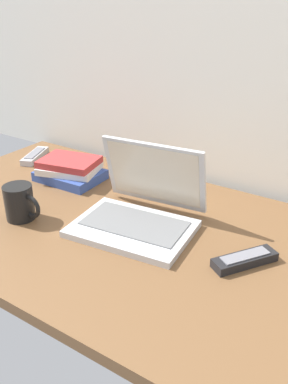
# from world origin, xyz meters

# --- Properties ---
(desk) EXTENTS (1.60, 0.76, 0.03)m
(desk) POSITION_xyz_m (0.00, 0.00, 0.01)
(desk) COLOR brown
(desk) RESTS_ON ground
(laptop) EXTENTS (0.33, 0.31, 0.21)m
(laptop) POSITION_xyz_m (-0.06, 0.03, 0.08)
(laptop) COLOR silver
(laptop) RESTS_ON desk
(coffee_mug) EXTENTS (0.12, 0.08, 0.10)m
(coffee_mug) POSITION_xyz_m (-0.36, -0.12, 0.08)
(coffee_mug) COLOR black
(coffee_mug) RESTS_ON desk
(remote_control_near) EXTENTS (0.10, 0.17, 0.02)m
(remote_control_near) POSITION_xyz_m (-0.67, 0.22, 0.04)
(remote_control_near) COLOR #B7B7B7
(remote_control_near) RESTS_ON desk
(remote_control_far) EXTENTS (0.13, 0.16, 0.02)m
(remote_control_far) POSITION_xyz_m (0.24, 0.01, 0.04)
(remote_control_far) COLOR black
(remote_control_far) RESTS_ON desk
(book_stack) EXTENTS (0.22, 0.19, 0.08)m
(book_stack) POSITION_xyz_m (-0.42, 0.15, 0.07)
(book_stack) COLOR #334C99
(book_stack) RESTS_ON desk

